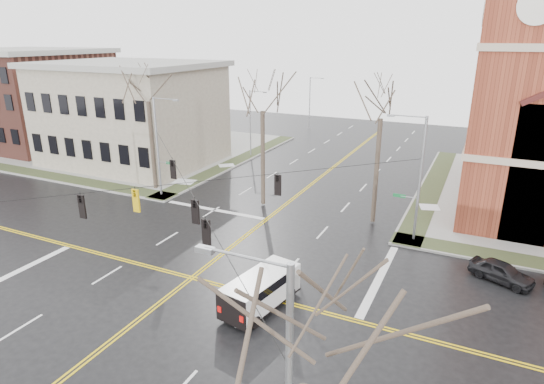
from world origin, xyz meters
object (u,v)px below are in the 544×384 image
at_px(signal_pole_nw, 159,144).
at_px(cargo_van, 263,287).
at_px(tree_se, 304,370).
at_px(streetlight_north_b, 311,101).
at_px(tree_nw_near, 262,105).
at_px(streetlight_north_a, 251,121).
at_px(parked_car_a, 502,272).
at_px(tree_ne, 381,111).
at_px(tree_nw_far, 148,95).
at_px(signal_pole_ne, 418,176).

height_order(signal_pole_nw, cargo_van, signal_pole_nw).
bearing_deg(tree_se, signal_pole_nw, 133.95).
bearing_deg(streetlight_north_b, tree_nw_near, -75.58).
bearing_deg(tree_nw_near, streetlight_north_a, 121.32).
xyz_separation_m(parked_car_a, tree_nw_near, (-19.00, 5.53, 8.21)).
height_order(streetlight_north_a, tree_ne, tree_ne).
relative_size(cargo_van, parked_car_a, 1.43).
xyz_separation_m(parked_car_a, tree_nw_far, (-30.44, 4.90, 8.41)).
relative_size(parked_car_a, tree_nw_far, 0.30).
bearing_deg(tree_ne, parked_car_a, -31.56).
bearing_deg(tree_se, signal_pole_ne, 92.92).
bearing_deg(streetlight_north_b, tree_se, -69.24).
xyz_separation_m(signal_pole_nw, tree_nw_far, (-1.87, 1.24, 4.10)).
height_order(tree_nw_near, tree_ne, tree_ne).
distance_m(cargo_van, tree_se, 15.92).
bearing_deg(signal_pole_nw, streetlight_north_b, 88.95).
bearing_deg(parked_car_a, streetlight_north_b, 58.80).
relative_size(cargo_van, tree_se, 0.49).
distance_m(signal_pole_nw, parked_car_a, 29.13).
bearing_deg(tree_nw_far, tree_nw_near, 3.12).
height_order(signal_pole_nw, tree_se, tree_se).
bearing_deg(cargo_van, tree_nw_far, 154.30).
xyz_separation_m(streetlight_north_b, cargo_van, (16.01, -48.81, -3.33)).
bearing_deg(tree_ne, cargo_van, -100.39).
bearing_deg(signal_pole_nw, parked_car_a, -7.31).
bearing_deg(cargo_van, streetlight_north_b, 118.61).
height_order(cargo_van, parked_car_a, cargo_van).
bearing_deg(signal_pole_ne, signal_pole_nw, 180.00).
relative_size(streetlight_north_b, tree_ne, 0.65).
xyz_separation_m(cargo_van, tree_nw_near, (-7.11, 14.17, 7.71)).
bearing_deg(parked_car_a, tree_ne, 82.44).
distance_m(streetlight_north_a, cargo_van, 33.13).
bearing_deg(tree_se, tree_ne, 99.72).
xyz_separation_m(streetlight_north_a, tree_nw_near, (8.90, -14.64, 4.38)).
bearing_deg(cargo_van, tree_nw_near, 127.09).
relative_size(tree_nw_near, tree_ne, 0.99).
xyz_separation_m(signal_pole_ne, streetlight_north_a, (-21.97, 16.50, -0.48)).
distance_m(signal_pole_ne, streetlight_north_b, 42.61).
bearing_deg(tree_nw_far, streetlight_north_a, 80.57).
bearing_deg(streetlight_north_b, signal_pole_nw, -91.05).
height_order(streetlight_north_b, tree_se, tree_se).
height_order(signal_pole_ne, streetlight_north_a, signal_pole_ne).
bearing_deg(signal_pole_nw, cargo_van, -36.42).
height_order(streetlight_north_b, parked_car_a, streetlight_north_b).
height_order(tree_ne, tree_se, tree_ne).
height_order(cargo_van, tree_se, tree_se).
height_order(streetlight_north_b, cargo_van, streetlight_north_b).
distance_m(signal_pole_ne, cargo_van, 14.20).
xyz_separation_m(signal_pole_ne, tree_se, (1.27, -24.80, 2.92)).
xyz_separation_m(signal_pole_nw, parked_car_a, (28.57, -3.66, -4.31)).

